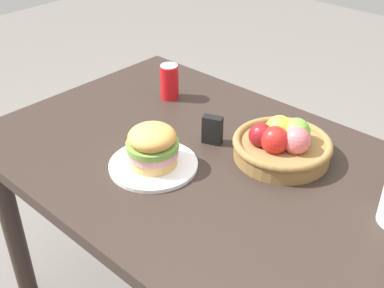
# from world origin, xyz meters

# --- Properties ---
(dining_table) EXTENTS (1.40, 0.90, 0.75)m
(dining_table) POSITION_xyz_m (0.00, 0.00, 0.65)
(dining_table) COLOR #2D231E
(dining_table) RESTS_ON ground_plane
(plate) EXTENTS (0.26, 0.26, 0.01)m
(plate) POSITION_xyz_m (-0.11, -0.13, 0.76)
(plate) COLOR white
(plate) RESTS_ON dining_table
(sandwich) EXTENTS (0.15, 0.15, 0.12)m
(sandwich) POSITION_xyz_m (-0.11, -0.13, 0.82)
(sandwich) COLOR #DBAD60
(sandwich) RESTS_ON plate
(soda_can) EXTENTS (0.07, 0.07, 0.13)m
(soda_can) POSITION_xyz_m (-0.38, 0.21, 0.81)
(soda_can) COLOR red
(soda_can) RESTS_ON dining_table
(fruit_basket) EXTENTS (0.29, 0.29, 0.12)m
(fruit_basket) POSITION_xyz_m (0.14, 0.15, 0.80)
(fruit_basket) COLOR olive
(fruit_basket) RESTS_ON dining_table
(napkin_holder) EXTENTS (0.07, 0.05, 0.09)m
(napkin_holder) POSITION_xyz_m (-0.07, 0.08, 0.80)
(napkin_holder) COLOR black
(napkin_holder) RESTS_ON dining_table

